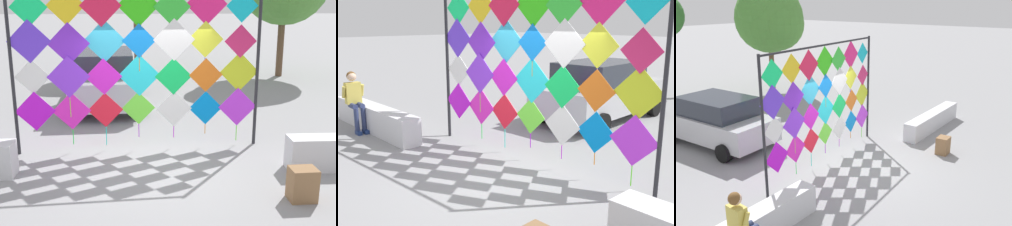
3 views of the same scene
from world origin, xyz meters
The scene contains 5 objects.
ground centered at (0.00, 0.00, 0.00)m, with size 120.00×120.00×0.00m, color gray.
plaza_ledge_left centered at (-4.35, -0.23, 0.32)m, with size 3.69×0.46×0.63m, color silver.
kite_display_rack centered at (-0.28, 1.08, 2.04)m, with size 5.07×0.45×3.47m.
seated_vendor centered at (-4.61, -0.58, 0.87)m, with size 0.67×0.53×1.48m.
parked_car centered at (-1.29, 4.88, 0.82)m, with size 2.18×4.25×1.61m.
Camera 2 is at (4.87, -4.25, 2.69)m, focal length 42.44 mm.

